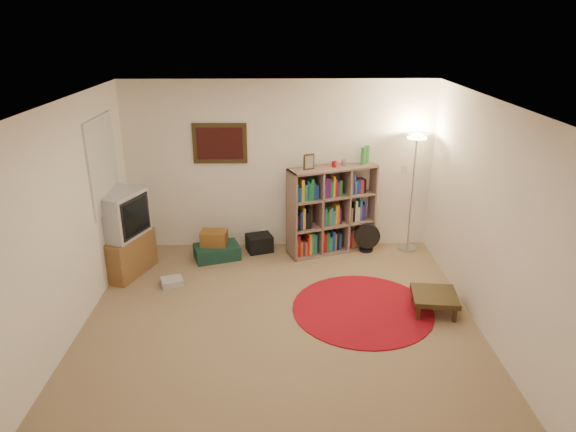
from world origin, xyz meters
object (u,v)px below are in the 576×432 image
(floor_lamp, at_px, (416,154))
(floor_fan, at_px, (367,238))
(suitcase, at_px, (217,252))
(side_table, at_px, (435,297))
(bookshelf, at_px, (330,211))
(tv_stand, at_px, (121,235))

(floor_lamp, distance_m, floor_fan, 1.41)
(floor_lamp, height_order, suitcase, floor_lamp)
(suitcase, relative_size, side_table, 1.26)
(floor_fan, height_order, side_table, floor_fan)
(floor_lamp, relative_size, suitcase, 2.45)
(floor_fan, bearing_deg, floor_lamp, 5.09)
(bookshelf, xyz_separation_m, floor_lamp, (1.19, 0.02, 0.84))
(bookshelf, relative_size, tv_stand, 1.34)
(suitcase, bearing_deg, tv_stand, -179.60)
(floor_fan, bearing_deg, suitcase, -175.76)
(floor_fan, distance_m, side_table, 1.80)
(floor_lamp, bearing_deg, floor_fan, -173.91)
(floor_fan, xyz_separation_m, tv_stand, (-3.44, -0.62, 0.34))
(floor_lamp, distance_m, suitcase, 3.18)
(tv_stand, bearing_deg, side_table, 5.05)
(suitcase, bearing_deg, floor_lamp, -13.03)
(bookshelf, distance_m, floor_lamp, 1.46)
(floor_fan, bearing_deg, tv_stand, -170.77)
(suitcase, distance_m, side_table, 3.14)
(floor_lamp, height_order, floor_fan, floor_lamp)
(floor_lamp, xyz_separation_m, floor_fan, (-0.63, -0.07, -1.25))
(tv_stand, bearing_deg, floor_lamp, 30.08)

